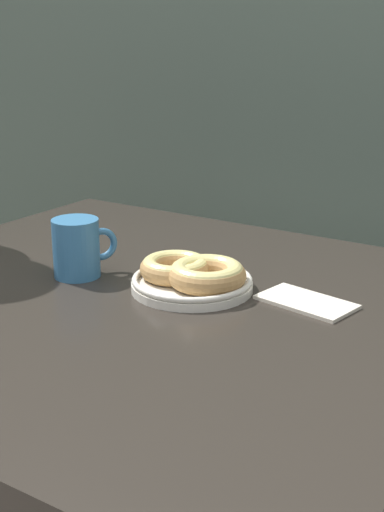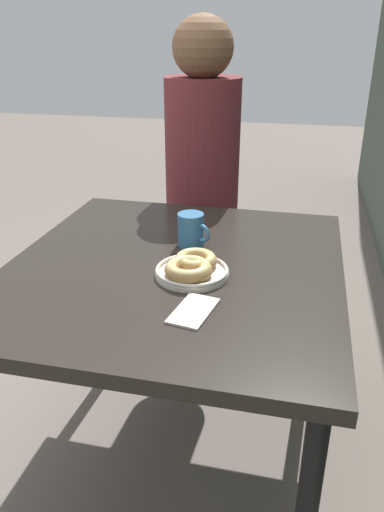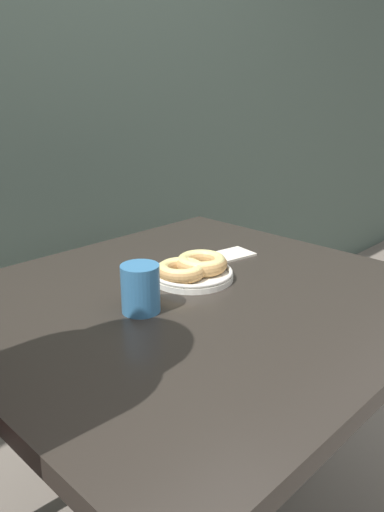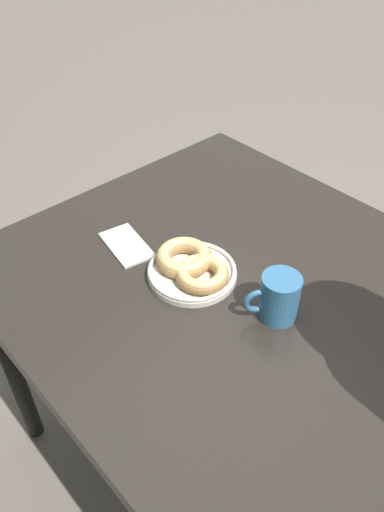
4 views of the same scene
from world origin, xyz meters
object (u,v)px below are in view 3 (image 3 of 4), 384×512
napkin (227,256)px  dining_table (194,325)px  coffee_mug (140,288)px  donut_plate (192,269)px

napkin → dining_table: bearing=-155.6°
dining_table → napkin: 0.29m
coffee_mug → napkin: bearing=13.8°
dining_table → donut_plate: bearing=46.0°
dining_table → coffee_mug: (-0.14, 0.02, 0.13)m
donut_plate → napkin: bearing=14.2°
napkin → coffee_mug: bearing=-166.2°
dining_table → coffee_mug: bearing=173.4°
napkin → donut_plate: bearing=-165.8°
coffee_mug → napkin: 0.41m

